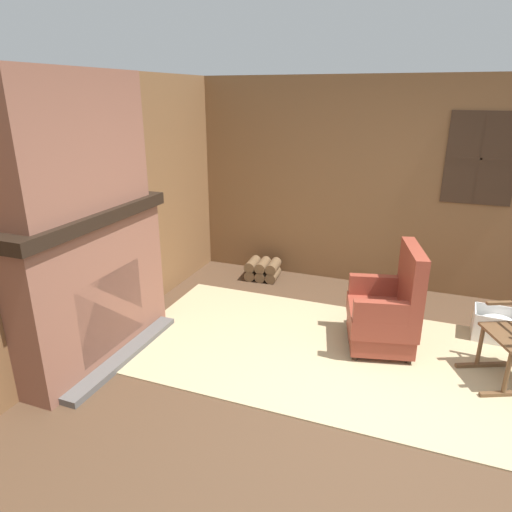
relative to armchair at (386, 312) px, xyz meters
name	(u,v)px	position (x,y,z in m)	size (l,w,h in m)	color
ground_plane	(367,415)	(0.00, -1.07, -0.37)	(14.00, 14.00, 0.00)	#4C3523
wood_panel_wall_left	(69,222)	(-2.66, -1.07, 0.90)	(0.06, 5.86, 2.54)	brown
wood_panel_wall_back	(409,187)	(0.02, 1.59, 0.91)	(5.86, 0.09, 2.54)	brown
fireplace_hearth	(96,287)	(-2.45, -1.07, 0.32)	(0.54, 1.77, 1.39)	brown
chimney_breast	(76,142)	(-2.46, -1.07, 1.58)	(0.29, 1.47, 1.13)	brown
area_rug	(323,351)	(-0.52, -0.29, -0.36)	(3.74, 2.02, 0.01)	tan
armchair	(386,312)	(0.00, 0.00, 0.00)	(0.75, 0.82, 1.02)	brown
firewood_stack	(263,269)	(-1.69, 1.21, -0.24)	(0.45, 0.37, 0.26)	brown
laundry_basket	(497,325)	(1.04, 0.56, -0.22)	(0.46, 0.36, 0.30)	white
oil_lamp_vase	(16,216)	(-2.50, -1.72, 1.13)	(0.11, 0.11, 0.31)	#47708E
storage_case	(115,192)	(-2.50, -0.61, 1.09)	(0.15, 0.24, 0.13)	brown
decorative_plate_on_mantel	(74,198)	(-2.52, -1.12, 1.14)	(0.06, 0.24, 0.24)	gold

